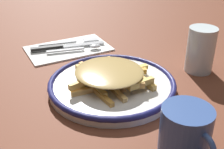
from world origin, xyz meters
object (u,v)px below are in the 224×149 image
napkin (68,48)px  knife (62,46)px  plate (112,85)px  fork (69,42)px  fries_heap (109,74)px  water_glass (201,50)px  spoon (84,48)px  coffee_mug (186,131)px

napkin → knife: (-0.00, -0.02, 0.01)m
plate → napkin: size_ratio=1.21×
fork → knife: bearing=-52.4°
fries_heap → water_glass: water_glass is taller
napkin → spoon: spoon is taller
plate → fries_heap: size_ratio=1.43×
spoon → coffee_mug: coffee_mug is taller
fries_heap → napkin: fries_heap is taller
knife → spoon: (0.04, 0.05, 0.00)m
fries_heap → knife: bearing=-173.1°
water_glass → coffee_mug: 0.30m
fork → water_glass: size_ratio=1.61×
knife → spoon: 0.06m
napkin → water_glass: (0.26, 0.25, 0.05)m
spoon → coffee_mug: bearing=0.9°
fries_heap → spoon: bearing=174.3°
plate → water_glass: (0.01, 0.23, 0.04)m
fries_heap → water_glass: (0.01, 0.24, 0.02)m
plate → fries_heap: fries_heap is taller
water_glass → napkin: bearing=-136.2°
napkin → knife: knife is taller
fries_heap → napkin: size_ratio=0.85×
fries_heap → fork: (-0.28, -0.00, -0.03)m
fries_heap → coffee_mug: (0.23, 0.03, 0.00)m
fork → spoon: (0.06, 0.02, 0.00)m
fork → knife: (0.02, -0.03, 0.00)m
knife → fries_heap: bearing=6.9°
spoon → knife: bearing=-124.5°
fries_heap → fork: bearing=-180.0°
knife → spoon: spoon is taller
spoon → water_glass: size_ratio=1.39×
fries_heap → fork: size_ratio=1.10×
knife → plate: bearing=8.2°
fries_heap → coffee_mug: coffee_mug is taller
water_glass → knife: bearing=-134.4°
plate → fries_heap: 0.03m
water_glass → coffee_mug: bearing=-43.9°
napkin → spoon: size_ratio=1.51×
napkin → knife: size_ratio=1.09×
knife → water_glass: water_glass is taller
fries_heap → fork: 0.28m
fries_heap → coffee_mug: 0.23m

